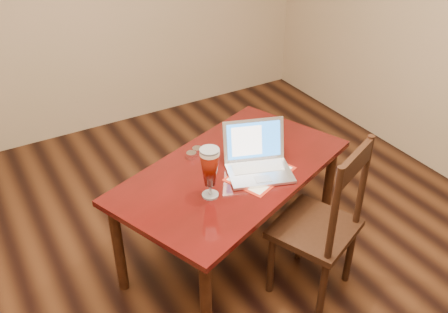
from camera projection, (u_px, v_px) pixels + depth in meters
room_shell at (219, 6)px, 1.86m from camera, size 4.51×5.01×2.71m
dining_table at (232, 179)px, 2.93m from camera, size 1.61×1.25×0.96m
dining_chair at (321, 226)px, 2.75m from camera, size 0.56×0.55×1.02m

